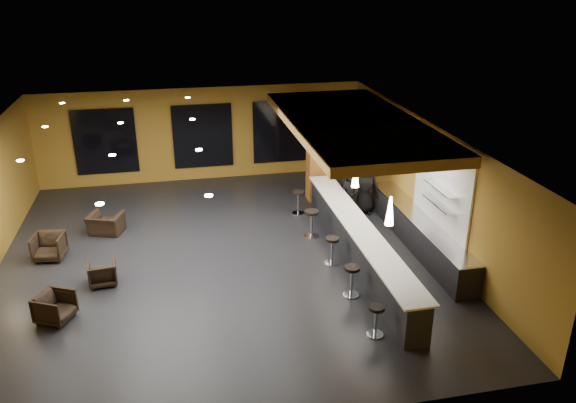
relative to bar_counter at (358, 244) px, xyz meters
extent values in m
cube|color=black|center=(-3.65, 1.00, -0.55)|extent=(12.00, 13.00, 0.10)
cube|color=black|center=(-3.65, 1.00, 3.05)|extent=(12.00, 13.00, 0.10)
cube|color=olive|center=(-3.65, 7.55, 1.25)|extent=(12.00, 0.10, 3.50)
cube|color=olive|center=(-3.65, -5.55, 1.25)|extent=(12.00, 0.10, 3.50)
cube|color=olive|center=(2.40, 1.00, 1.25)|extent=(0.10, 13.00, 3.50)
cube|color=#B28034|center=(0.35, 2.00, 2.86)|extent=(3.60, 8.00, 0.28)
cube|color=black|center=(-7.15, 7.44, 1.20)|extent=(2.20, 0.06, 2.40)
cube|color=black|center=(-3.65, 7.44, 1.20)|extent=(2.20, 0.06, 2.40)
cube|color=black|center=(-0.65, 7.44, 1.20)|extent=(2.20, 0.06, 2.40)
cube|color=white|center=(2.31, 0.00, 1.50)|extent=(0.06, 3.20, 2.40)
cube|color=black|center=(0.00, 0.00, 0.00)|extent=(0.60, 8.00, 1.00)
cube|color=white|center=(0.00, 0.00, 0.52)|extent=(0.78, 8.10, 0.05)
cube|color=black|center=(2.00, 0.50, -0.07)|extent=(0.70, 6.00, 0.86)
cube|color=silver|center=(2.00, 0.50, 0.39)|extent=(0.72, 6.00, 0.03)
cube|color=silver|center=(2.17, -0.20, 1.10)|extent=(0.30, 1.50, 0.03)
cube|color=silver|center=(2.17, -0.20, 1.55)|extent=(0.30, 1.50, 0.03)
cube|color=#9C5923|center=(0.00, 4.60, 1.25)|extent=(0.60, 0.60, 3.50)
cone|color=white|center=(0.00, -2.00, 1.85)|extent=(0.20, 0.20, 0.70)
cone|color=white|center=(0.00, 0.50, 1.85)|extent=(0.20, 0.20, 0.70)
cone|color=white|center=(0.00, 3.00, 1.85)|extent=(0.20, 0.20, 0.70)
imported|color=black|center=(0.59, 2.65, 0.32)|extent=(0.64, 0.45, 1.64)
imported|color=black|center=(0.85, 3.38, 0.36)|extent=(0.94, 0.79, 1.72)
imported|color=black|center=(1.26, 3.12, 0.39)|extent=(0.98, 0.76, 1.78)
imported|color=black|center=(-7.68, -1.29, -0.16)|extent=(0.99, 0.98, 0.68)
imported|color=black|center=(-6.77, 0.17, -0.18)|extent=(0.75, 0.77, 0.64)
imported|color=black|center=(-8.33, 1.87, -0.13)|extent=(0.89, 0.91, 0.74)
imported|color=black|center=(-6.94, 3.25, -0.18)|extent=(1.20, 1.12, 0.63)
cylinder|color=silver|center=(-0.71, -3.35, -0.49)|extent=(0.38, 0.38, 0.03)
cylinder|color=silver|center=(-0.71, -3.35, -0.15)|extent=(0.07, 0.07, 0.66)
cylinder|color=black|center=(-0.71, -3.35, 0.20)|extent=(0.36, 0.36, 0.08)
cylinder|color=silver|center=(-0.73, -1.68, -0.48)|extent=(0.41, 0.41, 0.03)
cylinder|color=silver|center=(-0.73, -1.68, -0.12)|extent=(0.07, 0.07, 0.71)
cylinder|color=black|center=(-0.73, -1.68, 0.26)|extent=(0.39, 0.39, 0.08)
cylinder|color=silver|center=(-0.75, -0.02, -0.49)|extent=(0.40, 0.40, 0.03)
cylinder|color=silver|center=(-0.75, -0.02, -0.13)|extent=(0.07, 0.07, 0.69)
cylinder|color=black|center=(-0.75, -0.02, 0.24)|extent=(0.38, 0.38, 0.08)
cylinder|color=silver|center=(-0.88, 1.72, -0.48)|extent=(0.43, 0.43, 0.03)
cylinder|color=silver|center=(-0.88, 1.72, -0.10)|extent=(0.08, 0.08, 0.75)
cylinder|color=black|center=(-0.88, 1.72, 0.30)|extent=(0.41, 0.41, 0.09)
cylinder|color=silver|center=(-0.89, 3.48, -0.49)|extent=(0.40, 0.40, 0.03)
cylinder|color=silver|center=(-0.89, 3.48, -0.13)|extent=(0.07, 0.07, 0.70)
cylinder|color=black|center=(-0.89, 3.48, 0.25)|extent=(0.38, 0.38, 0.08)
camera|label=1|loc=(-4.72, -13.03, 6.98)|focal=35.00mm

